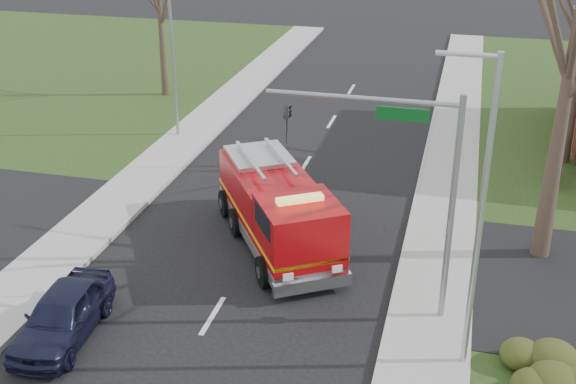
# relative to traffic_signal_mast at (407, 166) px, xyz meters

# --- Properties ---
(ground) EXTENTS (120.00, 120.00, 0.00)m
(ground) POSITION_rel_traffic_signal_mast_xyz_m (-5.21, -1.50, -4.71)
(ground) COLOR black
(ground) RESTS_ON ground
(sidewalk_right) EXTENTS (2.40, 80.00, 0.15)m
(sidewalk_right) POSITION_rel_traffic_signal_mast_xyz_m (0.99, -1.50, -4.63)
(sidewalk_right) COLOR #A0A09A
(sidewalk_right) RESTS_ON ground
(sidewalk_left) EXTENTS (2.40, 80.00, 0.15)m
(sidewalk_left) POSITION_rel_traffic_signal_mast_xyz_m (-11.41, -1.50, -4.63)
(sidewalk_left) COLOR #A0A09A
(sidewalk_left) RESTS_ON ground
(health_center_sign) EXTENTS (0.12, 2.00, 1.40)m
(health_center_sign) POSITION_rel_traffic_signal_mast_xyz_m (5.29, 11.00, -3.83)
(health_center_sign) COLOR #43110F
(health_center_sign) RESTS_ON ground
(hedge_corner) EXTENTS (2.80, 2.00, 0.90)m
(hedge_corner) POSITION_rel_traffic_signal_mast_xyz_m (3.79, -2.50, -4.13)
(hedge_corner) COLOR #313F16
(hedge_corner) RESTS_ON lawn_right
(bare_tree_near) EXTENTS (6.00, 6.00, 12.00)m
(bare_tree_near) POSITION_rel_traffic_signal_mast_xyz_m (4.29, 4.50, 2.71)
(bare_tree_near) COLOR #3F3025
(bare_tree_near) RESTS_ON ground
(traffic_signal_mast) EXTENTS (5.29, 0.18, 6.80)m
(traffic_signal_mast) POSITION_rel_traffic_signal_mast_xyz_m (0.00, 0.00, 0.00)
(traffic_signal_mast) COLOR gray
(traffic_signal_mast) RESTS_ON ground
(streetlight_pole) EXTENTS (1.48, 0.16, 8.40)m
(streetlight_pole) POSITION_rel_traffic_signal_mast_xyz_m (1.93, -2.00, -0.16)
(streetlight_pole) COLOR #B7BABF
(streetlight_pole) RESTS_ON ground
(utility_pole_far) EXTENTS (0.14, 0.14, 7.00)m
(utility_pole_far) POSITION_rel_traffic_signal_mast_xyz_m (-12.01, 12.50, -1.21)
(utility_pole_far) COLOR gray
(utility_pole_far) RESTS_ON ground
(fire_engine) EXTENTS (5.87, 7.36, 2.89)m
(fire_engine) POSITION_rel_traffic_signal_mast_xyz_m (-4.44, 3.10, -3.40)
(fire_engine) COLOR #A6070C
(fire_engine) RESTS_ON ground
(parked_car_maroon) EXTENTS (2.01, 4.31, 1.43)m
(parked_car_maroon) POSITION_rel_traffic_signal_mast_xyz_m (-8.89, -3.45, -3.99)
(parked_car_maroon) COLOR black
(parked_car_maroon) RESTS_ON ground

